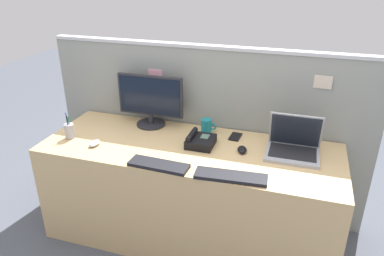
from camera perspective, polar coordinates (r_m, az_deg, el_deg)
The scene contains 13 objects.
ground_plane at distance 2.91m, azimuth -0.31°, elevation -15.92°, with size 10.00×10.00×0.00m, color #4C515B.
desk at distance 2.69m, azimuth -0.32°, elevation -9.94°, with size 2.03×0.74×0.74m, color tan.
cubicle_divider at distance 2.87m, azimuth 2.14°, elevation -0.43°, with size 2.46×0.08×1.35m.
desktop_monitor at distance 2.77m, azimuth -6.50°, elevation 4.45°, with size 0.51×0.22×0.39m.
laptop at distance 2.48m, azimuth 15.51°, elevation -2.45°, with size 0.34×0.28×0.26m.
desk_phone at distance 2.50m, azimuth 1.25°, elevation -2.01°, with size 0.18×0.20×0.09m.
keyboard_main at distance 2.16m, azimuth 6.04°, elevation -7.50°, with size 0.42×0.12×0.02m, color black.
keyboard_spare at distance 2.27m, azimuth -5.20°, elevation -5.75°, with size 0.38×0.12×0.02m, color black.
computer_mouse_right_hand at distance 2.45m, azimuth 7.78°, elevation -3.33°, with size 0.06×0.10×0.03m, color black.
computer_mouse_left_hand at distance 2.60m, azimuth -14.91°, elevation -2.31°, with size 0.06×0.10×0.03m, color #B2B5BC.
pen_cup at distance 2.74m, azimuth -18.50°, elevation -0.41°, with size 0.07×0.07×0.19m.
cell_phone_black_slab at distance 2.65m, azimuth 6.75°, elevation -1.34°, with size 0.07×0.13×0.01m, color black.
coffee_mug at distance 2.68m, azimuth 2.29°, elevation 0.34°, with size 0.11×0.08×0.10m.
Camera 1 is at (0.68, -2.10, 1.90)m, focal length 34.33 mm.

